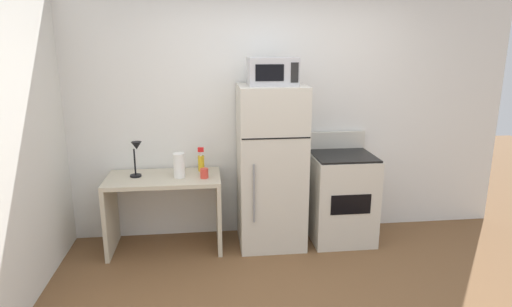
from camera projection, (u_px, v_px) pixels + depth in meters
name	position (u px, v px, depth m)	size (l,w,h in m)	color
wall_back_white	(277.00, 113.00, 4.62)	(5.00, 0.10, 2.60)	white
desk	(165.00, 199.00, 4.33)	(1.11, 0.59, 0.75)	beige
desk_lamp	(136.00, 153.00, 4.20)	(0.14, 0.12, 0.35)	black
spray_bottle	(201.00, 162.00, 4.43)	(0.06, 0.06, 0.25)	yellow
paper_towel_roll	(179.00, 165.00, 4.22)	(0.11, 0.11, 0.24)	white
coffee_mug	(204.00, 173.00, 4.22)	(0.08, 0.08, 0.10)	#D83F33
refrigerator	(271.00, 167.00, 4.37)	(0.65, 0.63, 1.63)	beige
microwave	(272.00, 71.00, 4.11)	(0.46, 0.35, 0.26)	#B7B7BC
oven_range	(341.00, 197.00, 4.54)	(0.63, 0.61, 1.10)	beige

